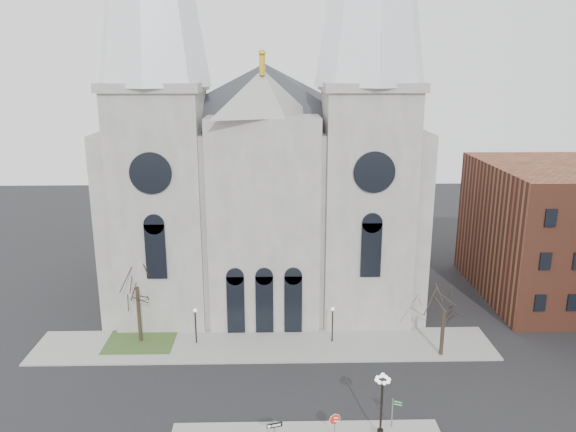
{
  "coord_description": "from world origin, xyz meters",
  "views": [
    {
      "loc": [
        1.04,
        -33.54,
        23.86
      ],
      "look_at": [
        2.0,
        8.0,
        12.64
      ],
      "focal_mm": 35.0,
      "sensor_mm": 36.0,
      "label": 1
    }
  ],
  "objects_px": {
    "globe_lamp": "(382,398)",
    "one_way_sign": "(274,432)",
    "street_name_sign": "(394,410)",
    "stop_sign": "(335,422)"
  },
  "relations": [
    {
      "from": "globe_lamp",
      "to": "one_way_sign",
      "type": "xyz_separation_m",
      "value": [
        -6.89,
        -1.17,
        -1.51
      ]
    },
    {
      "from": "globe_lamp",
      "to": "street_name_sign",
      "type": "distance_m",
      "value": 2.45
    },
    {
      "from": "stop_sign",
      "to": "globe_lamp",
      "type": "relative_size",
      "value": 0.45
    },
    {
      "from": "stop_sign",
      "to": "globe_lamp",
      "type": "distance_m",
      "value": 3.39
    },
    {
      "from": "stop_sign",
      "to": "one_way_sign",
      "type": "height_order",
      "value": "one_way_sign"
    },
    {
      "from": "stop_sign",
      "to": "street_name_sign",
      "type": "distance_m",
      "value": 4.45
    },
    {
      "from": "street_name_sign",
      "to": "globe_lamp",
      "type": "bearing_deg",
      "value": -110.11
    },
    {
      "from": "stop_sign",
      "to": "globe_lamp",
      "type": "bearing_deg",
      "value": 8.84
    },
    {
      "from": "stop_sign",
      "to": "street_name_sign",
      "type": "relative_size",
      "value": 1.02
    },
    {
      "from": "one_way_sign",
      "to": "street_name_sign",
      "type": "bearing_deg",
      "value": 2.08
    }
  ]
}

